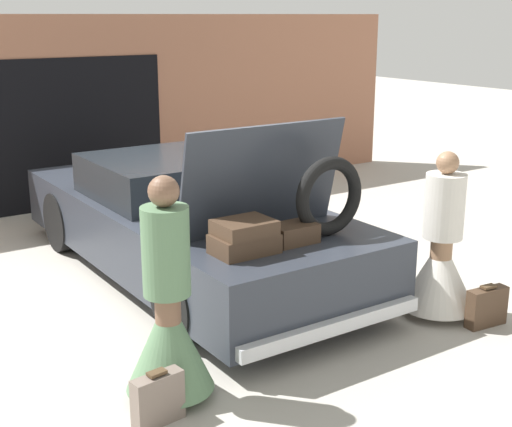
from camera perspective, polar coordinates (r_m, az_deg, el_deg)
ground_plane at (r=8.09m, az=-5.42°, el=-4.64°), size 40.00×40.00×0.00m
garage_wall_back at (r=10.91m, az=-14.60°, el=7.76°), size 12.00×0.14×2.80m
car at (r=7.90m, az=-5.51°, el=-0.57°), size 2.03×5.05×1.86m
person_left at (r=5.33m, az=-7.02°, el=-8.66°), size 0.66×0.66×1.72m
person_right at (r=6.98m, az=14.55°, el=-3.54°), size 0.71×0.71×1.59m
suitcase_beside_left_person at (r=5.21m, az=-7.85°, el=-14.49°), size 0.39×0.17×0.40m
suitcase_beside_right_person at (r=6.97m, az=17.97°, el=-7.12°), size 0.43×0.17×0.40m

